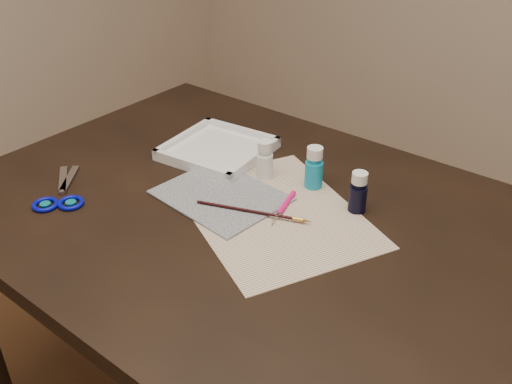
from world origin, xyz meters
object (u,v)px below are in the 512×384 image
Objects in this scene: paint_bottle_white at (265,160)px; palette_tray at (218,148)px; canvas at (221,195)px; paper at (274,214)px; paint_bottle_navy at (358,192)px; scissors at (59,188)px; paint_bottle_cyan at (314,168)px.

palette_tray is (-0.16, 0.02, -0.03)m from paint_bottle_white.
canvas is 1.13× the size of palette_tray.
paper is 0.30m from palette_tray.
palette_tray is at bearing 178.26° from paint_bottle_navy.
paint_bottle_white is 0.17m from palette_tray.
canvas is at bearing -99.52° from paint_bottle_white.
paint_bottle_white is at bearing -97.04° from scissors.
paint_bottle_cyan is at bearing -102.75° from scissors.
paint_bottle_white reaches higher than paper.
paint_bottle_cyan reaches higher than scissors.
paint_bottle_cyan is (0.13, 0.16, 0.05)m from canvas.
scissors is at bearing -139.96° from paint_bottle_cyan.
palette_tray is at bearing -177.36° from paint_bottle_cyan.
canvas is 0.30m from paint_bottle_navy.
paint_bottle_navy is at bearing -111.54° from scissors.
scissors reaches higher than paper.
paint_bottle_white is 1.01× the size of paint_bottle_navy.
paint_bottle_navy is 0.40m from palette_tray.
paint_bottle_cyan reaches higher than canvas.
paper is 1.85× the size of palette_tray.
scissors is at bearing -146.07° from canvas.
paper is 0.49m from scissors.
paper is 0.18m from paint_bottle_navy.
canvas is 0.21m from palette_tray.
scissors is 0.95× the size of palette_tray.
paper is 1.95× the size of scissors.
canvas is 2.85× the size of paint_bottle_navy.
paint_bottle_cyan is 0.28m from palette_tray.
scissors is at bearing -152.85° from paper.
paint_bottle_white is 0.93× the size of paint_bottle_cyan.
paint_bottle_navy is at bearing -11.19° from paint_bottle_cyan.
scissors is 0.39m from palette_tray.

